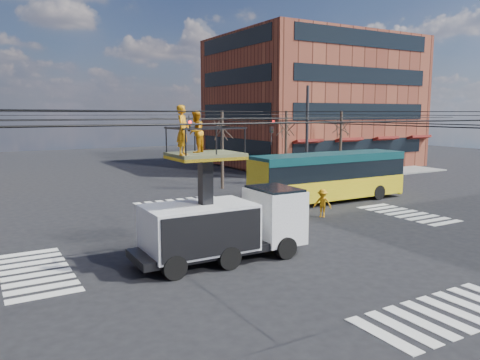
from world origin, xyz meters
name	(u,v)px	position (x,y,z in m)	size (l,w,h in m)	color
ground	(262,236)	(0.00, 0.00, 0.00)	(120.00, 120.00, 0.00)	black
sidewalk_ne	(320,166)	(21.00, 21.00, 0.06)	(18.00, 18.00, 0.12)	slate
crosswalks	(262,236)	(0.00, 0.00, 0.01)	(22.40, 22.40, 0.02)	silver
building_ne	(312,102)	(21.98, 23.98, 7.00)	(20.06, 16.06, 14.00)	brown
overhead_network	(257,146)	(-0.07, 0.40, 4.29)	(24.24, 24.24, 8.00)	#2D2D30
tree_a	(222,129)	(5.00, 13.50, 4.63)	(2.00, 2.00, 6.00)	#382B21
tree_b	(286,128)	(11.00, 13.50, 4.63)	(2.00, 2.00, 6.00)	#382B21
tree_c	(341,126)	(17.00, 13.50, 4.63)	(2.00, 2.00, 6.00)	#382B21
utility_truck	(224,210)	(-3.21, -2.18, 2.01)	(7.02, 2.70, 6.13)	black
city_bus	(329,176)	(8.61, 5.27, 1.72)	(11.26, 2.67, 3.20)	gold
traffic_cone	(152,260)	(-6.15, -1.91, 0.36)	(0.36, 0.36, 0.72)	#EF560A
worker_ground	(159,243)	(-5.81, -1.76, 0.93)	(1.09, 0.45, 1.86)	orange
flagger	(322,203)	(5.22, 1.83, 0.80)	(1.03, 0.59, 1.60)	orange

